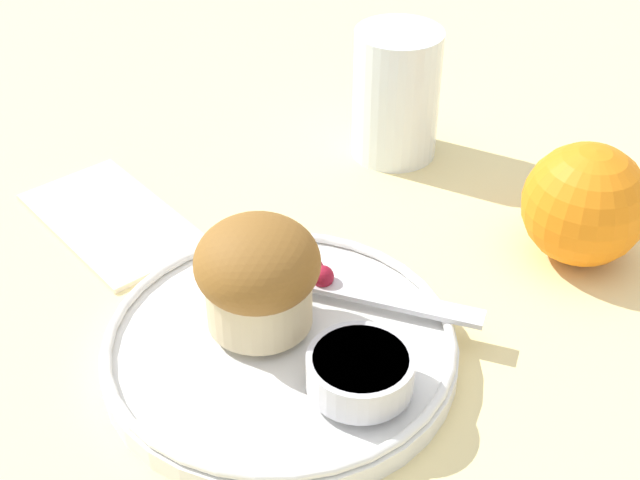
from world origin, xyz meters
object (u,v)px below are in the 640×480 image
Objects in this scene: butter_knife at (359,293)px; orange_fruit at (585,204)px; juice_glass at (396,94)px; muffin at (254,271)px.

orange_fruit reaches higher than butter_knife.
butter_knife is at bearing -50.18° from juice_glass.
juice_glass is (-0.18, 0.00, 0.01)m from orange_fruit.
orange_fruit is (0.05, 0.16, 0.02)m from butter_knife.
orange_fruit is 0.18m from juice_glass.
juice_glass is (-0.13, 0.16, 0.03)m from butter_knife.
orange_fruit is (0.07, 0.22, -0.01)m from muffin.
muffin is 0.24m from juice_glass.
butter_knife is 1.36× the size of juice_glass.
muffin is at bearing -143.76° from butter_knife.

